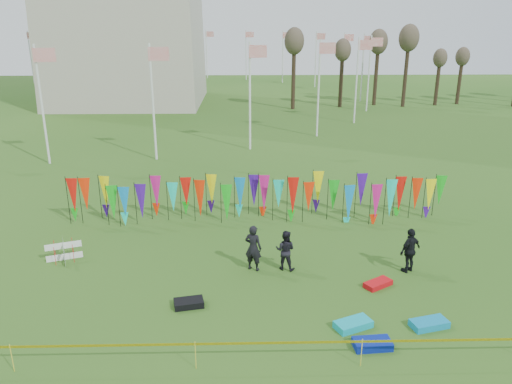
{
  "coord_description": "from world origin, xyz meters",
  "views": [
    {
      "loc": [
        -0.48,
        -13.8,
        9.37
      ],
      "look_at": [
        0.01,
        6.0,
        2.58
      ],
      "focal_mm": 35.0,
      "sensor_mm": 36.0,
      "label": 1
    }
  ],
  "objects_px": {
    "person_left": "(253,248)",
    "kite_bag_teal": "(429,324)",
    "kite_bag_red": "(378,284)",
    "kite_bag_black": "(189,303)",
    "person_mid": "(285,250)",
    "kite_bag_turquoise": "(353,324)",
    "person_right": "(410,250)",
    "kite_bag_blue": "(372,344)",
    "box_kite": "(64,251)"
  },
  "relations": [
    {
      "from": "person_left",
      "to": "kite_bag_teal",
      "type": "height_order",
      "value": "person_left"
    },
    {
      "from": "kite_bag_red",
      "to": "kite_bag_black",
      "type": "bearing_deg",
      "value": -170.07
    },
    {
      "from": "person_mid",
      "to": "kite_bag_turquoise",
      "type": "xyz_separation_m",
      "value": [
        1.88,
        -4.09,
        -0.7
      ]
    },
    {
      "from": "person_right",
      "to": "kite_bag_red",
      "type": "xyz_separation_m",
      "value": [
        -1.49,
        -1.13,
        -0.81
      ]
    },
    {
      "from": "person_right",
      "to": "kite_bag_black",
      "type": "bearing_deg",
      "value": -17.29
    },
    {
      "from": "person_left",
      "to": "person_right",
      "type": "height_order",
      "value": "person_left"
    },
    {
      "from": "person_left",
      "to": "kite_bag_red",
      "type": "xyz_separation_m",
      "value": [
        4.63,
        -1.44,
        -0.85
      ]
    },
    {
      "from": "kite_bag_blue",
      "to": "kite_bag_red",
      "type": "distance_m",
      "value": 3.84
    },
    {
      "from": "kite_bag_teal",
      "to": "box_kite",
      "type": "bearing_deg",
      "value": 159.15
    },
    {
      "from": "person_mid",
      "to": "kite_bag_black",
      "type": "relative_size",
      "value": 1.62
    },
    {
      "from": "person_left",
      "to": "person_right",
      "type": "relative_size",
      "value": 1.04
    },
    {
      "from": "person_left",
      "to": "kite_bag_teal",
      "type": "bearing_deg",
      "value": 167.68
    },
    {
      "from": "person_mid",
      "to": "person_left",
      "type": "bearing_deg",
      "value": 19.47
    },
    {
      "from": "kite_bag_turquoise",
      "to": "kite_bag_teal",
      "type": "relative_size",
      "value": 0.99
    },
    {
      "from": "kite_bag_teal",
      "to": "kite_bag_red",
      "type": "bearing_deg",
      "value": 110.36
    },
    {
      "from": "kite_bag_red",
      "to": "kite_bag_blue",
      "type": "bearing_deg",
      "value": -106.97
    },
    {
      "from": "kite_bag_turquoise",
      "to": "kite_bag_black",
      "type": "xyz_separation_m",
      "value": [
        -5.43,
        1.42,
        -0.0
      ]
    },
    {
      "from": "person_mid",
      "to": "kite_bag_red",
      "type": "distance_m",
      "value": 3.74
    },
    {
      "from": "box_kite",
      "to": "person_left",
      "type": "bearing_deg",
      "value": -7.42
    },
    {
      "from": "person_mid",
      "to": "kite_bag_red",
      "type": "bearing_deg",
      "value": 175.0
    },
    {
      "from": "person_mid",
      "to": "kite_bag_black",
      "type": "distance_m",
      "value": 4.5
    },
    {
      "from": "person_mid",
      "to": "kite_bag_black",
      "type": "xyz_separation_m",
      "value": [
        -3.55,
        -2.67,
        -0.7
      ]
    },
    {
      "from": "kite_bag_turquoise",
      "to": "kite_bag_teal",
      "type": "height_order",
      "value": "kite_bag_turquoise"
    },
    {
      "from": "person_mid",
      "to": "kite_bag_red",
      "type": "xyz_separation_m",
      "value": [
        3.36,
        -1.46,
        -0.72
      ]
    },
    {
      "from": "person_left",
      "to": "kite_bag_turquoise",
      "type": "distance_m",
      "value": 5.21
    },
    {
      "from": "person_left",
      "to": "kite_bag_teal",
      "type": "relative_size",
      "value": 1.58
    },
    {
      "from": "person_left",
      "to": "person_right",
      "type": "bearing_deg",
      "value": -159.12
    },
    {
      "from": "person_left",
      "to": "kite_bag_black",
      "type": "bearing_deg",
      "value": 72.95
    },
    {
      "from": "person_left",
      "to": "kite_bag_red",
      "type": "relative_size",
      "value": 1.74
    },
    {
      "from": "kite_bag_red",
      "to": "kite_bag_teal",
      "type": "height_order",
      "value": "kite_bag_teal"
    },
    {
      "from": "box_kite",
      "to": "person_right",
      "type": "distance_m",
      "value": 13.98
    },
    {
      "from": "person_mid",
      "to": "person_right",
      "type": "distance_m",
      "value": 4.86
    },
    {
      "from": "kite_bag_turquoise",
      "to": "kite_bag_red",
      "type": "bearing_deg",
      "value": 60.53
    },
    {
      "from": "kite_bag_blue",
      "to": "kite_bag_red",
      "type": "xyz_separation_m",
      "value": [
        1.12,
        3.67,
        -0.02
      ]
    },
    {
      "from": "person_left",
      "to": "person_right",
      "type": "distance_m",
      "value": 6.12
    },
    {
      "from": "kite_bag_red",
      "to": "kite_bag_black",
      "type": "xyz_separation_m",
      "value": [
        -6.92,
        -1.21,
        0.02
      ]
    },
    {
      "from": "kite_bag_blue",
      "to": "kite_bag_black",
      "type": "relative_size",
      "value": 1.13
    },
    {
      "from": "box_kite",
      "to": "kite_bag_red",
      "type": "xyz_separation_m",
      "value": [
        12.41,
        -2.45,
        -0.3
      ]
    },
    {
      "from": "kite_bag_blue",
      "to": "kite_bag_teal",
      "type": "bearing_deg",
      "value": 25.96
    },
    {
      "from": "kite_bag_black",
      "to": "box_kite",
      "type": "bearing_deg",
      "value": 146.31
    },
    {
      "from": "person_mid",
      "to": "kite_bag_red",
      "type": "relative_size",
      "value": 1.51
    },
    {
      "from": "kite_bag_turquoise",
      "to": "kite_bag_teal",
      "type": "distance_m",
      "value": 2.47
    },
    {
      "from": "kite_bag_teal",
      "to": "person_left",
      "type": "bearing_deg",
      "value": 143.92
    },
    {
      "from": "kite_bag_teal",
      "to": "person_mid",
      "type": "bearing_deg",
      "value": 136.6
    },
    {
      "from": "kite_bag_red",
      "to": "kite_bag_teal",
      "type": "distance_m",
      "value": 2.83
    },
    {
      "from": "kite_bag_red",
      "to": "person_left",
      "type": "bearing_deg",
      "value": 162.72
    },
    {
      "from": "kite_bag_turquoise",
      "to": "kite_bag_blue",
      "type": "height_order",
      "value": "same"
    },
    {
      "from": "person_left",
      "to": "kite_bag_black",
      "type": "xyz_separation_m",
      "value": [
        -2.29,
        -2.65,
        -0.83
      ]
    },
    {
      "from": "person_right",
      "to": "kite_bag_black",
      "type": "xyz_separation_m",
      "value": [
        -8.41,
        -2.34,
        -0.79
      ]
    },
    {
      "from": "person_mid",
      "to": "kite_bag_red",
      "type": "height_order",
      "value": "person_mid"
    }
  ]
}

